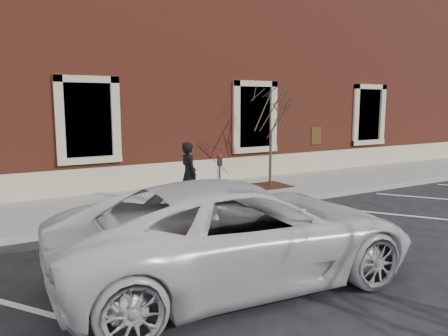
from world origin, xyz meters
TOP-DOWN VIEW (x-y plane):
  - ground at (0.00, 0.00)m, footprint 120.00×120.00m
  - sidewalk_near at (0.00, 1.75)m, footprint 40.00×3.50m
  - curb_near at (0.00, -0.05)m, footprint 40.00×0.12m
  - parking_stripes at (0.00, -2.20)m, footprint 28.00×4.40m
  - building_civic at (0.00, 7.74)m, footprint 40.00×8.62m
  - man at (-1.05, 0.69)m, footprint 0.42×0.64m
  - parking_meter at (-0.07, 0.71)m, footprint 0.12×0.09m
  - tree_grate at (2.50, 1.82)m, footprint 1.16×1.16m
  - sapling at (2.50, 1.82)m, footprint 2.07×2.07m
  - white_truck at (-2.43, -4.03)m, footprint 6.17×3.20m

SIDE VIEW (x-z plane):
  - ground at x=0.00m, z-range 0.00..0.00m
  - parking_stripes at x=0.00m, z-range 0.00..0.01m
  - sidewalk_near at x=0.00m, z-range 0.00..0.15m
  - curb_near at x=0.00m, z-range 0.00..0.15m
  - tree_grate at x=2.50m, z-range 0.15..0.18m
  - white_truck at x=-2.43m, z-range 0.00..1.66m
  - man at x=-1.05m, z-range 0.15..1.87m
  - parking_meter at x=-0.07m, z-range 0.41..1.73m
  - sapling at x=2.50m, z-range 0.84..4.28m
  - building_civic at x=0.00m, z-range 0.00..8.00m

